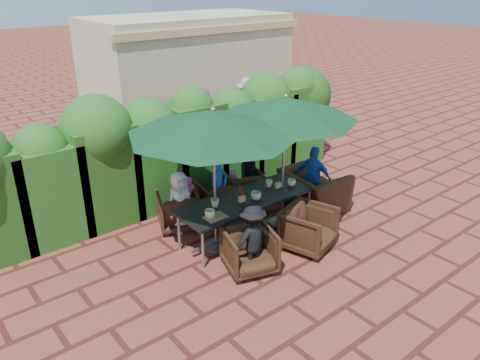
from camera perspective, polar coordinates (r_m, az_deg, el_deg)
ground at (r=8.26m, az=0.62°, el=-7.64°), size 80.00×80.00×0.00m
dining_table at (r=8.16m, az=0.92°, el=-2.62°), size 2.60×0.90×0.75m
umbrella_left at (r=7.26m, az=-3.27°, el=7.00°), size 2.74×2.74×2.46m
umbrella_right at (r=8.09m, az=5.56°, el=8.68°), size 2.52×2.52×2.46m
chair_far_left at (r=8.65m, az=-7.51°, el=-3.46°), size 0.94×0.91×0.75m
chair_far_mid at (r=9.06m, az=-2.71°, el=-1.99°), size 0.84×0.81×0.74m
chair_far_right at (r=9.47m, az=0.46°, el=-0.76°), size 0.91×0.88×0.74m
chair_near_left at (r=7.38m, az=1.19°, el=-8.35°), size 0.93×0.89×0.77m
chair_near_right at (r=8.01m, az=8.38°, el=-5.65°), size 0.97×0.94×0.81m
chair_end_right at (r=9.33m, az=9.03°, el=-0.47°), size 0.88×1.25×1.04m
adult_far_left at (r=8.45m, az=-7.36°, el=-2.66°), size 0.60×0.41×1.15m
adult_far_mid at (r=8.90m, az=-2.63°, el=-0.93°), size 0.49×0.42×1.18m
adult_far_right at (r=9.40m, az=1.38°, el=0.49°), size 0.66×0.55×1.18m
adult_near_left at (r=7.25m, az=1.50°, el=-7.12°), size 0.78×0.42×1.16m
adult_end_right at (r=9.32m, az=8.94°, el=0.30°), size 0.59×0.83×1.28m
child_left at (r=8.80m, az=-6.15°, el=-2.35°), size 0.33×0.27×0.90m
child_right at (r=9.31m, az=-0.76°, el=-1.05°), size 0.32×0.28×0.79m
pedestrian_a at (r=11.91m, az=-6.99°, el=6.66°), size 1.66×1.09×1.67m
pedestrian_b at (r=12.51m, az=-4.45°, el=7.41°), size 0.89×0.78×1.59m
pedestrian_c at (r=13.05m, az=0.96°, el=8.59°), size 1.16×1.18×1.77m
cup_a at (r=7.46m, az=-3.69°, el=-4.14°), size 0.17×0.17×0.13m
cup_b at (r=7.81m, az=-3.08°, el=-2.79°), size 0.15×0.15×0.14m
cup_c at (r=8.04m, az=1.97°, el=-1.92°), size 0.18×0.18×0.14m
cup_d at (r=8.54m, az=3.54°, el=-0.43°), size 0.13×0.13×0.12m
cup_e at (r=8.62m, az=6.30°, el=-0.28°), size 0.16×0.16×0.12m
ketchup_bottle at (r=8.06m, az=0.07°, el=-1.72°), size 0.04×0.04×0.17m
sauce_bottle at (r=8.16m, az=0.09°, el=-1.40°), size 0.04×0.04×0.17m
serving_tray at (r=7.49m, az=-3.03°, el=-4.52°), size 0.35×0.25×0.02m
number_block_left at (r=7.97m, az=0.21°, el=-2.33°), size 0.12×0.06×0.10m
number_block_right at (r=8.52m, az=4.67°, el=-0.61°), size 0.12×0.06×0.10m
hedge_wall at (r=9.35m, az=-9.43°, el=4.76°), size 9.10×1.60×2.43m
building at (r=15.02m, az=-6.29°, el=13.29°), size 6.20×3.08×3.20m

